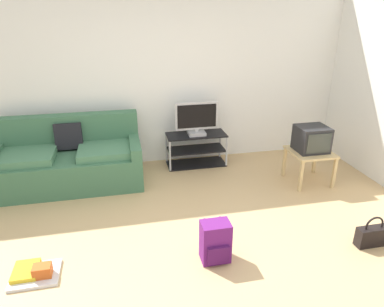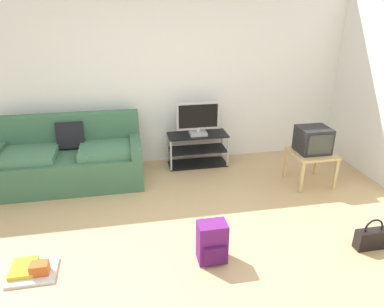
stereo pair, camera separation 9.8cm
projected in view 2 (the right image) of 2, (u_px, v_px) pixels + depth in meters
The scene contains 10 objects.
ground_plane at pixel (176, 258), 3.44m from camera, with size 9.00×9.80×0.02m, color tan.
wall_back at pixel (150, 75), 5.13m from camera, with size 9.00×0.10×2.70m, color white.
couch at pixel (71, 160), 4.80m from camera, with size 1.93×0.86×0.91m.
tv_stand at pixel (197, 149), 5.39m from camera, with size 0.90×0.39×0.50m.
flat_tv at pixel (198, 119), 5.17m from camera, with size 0.64×0.22×0.50m.
side_table at pixel (311, 157), 4.76m from camera, with size 0.55×0.55×0.46m.
crt_tv at pixel (313, 140), 4.68m from camera, with size 0.41×0.37×0.34m.
backpack at pixel (212, 242), 3.33m from camera, with size 0.28×0.27×0.41m.
handbag at pixel (371, 238), 3.53m from camera, with size 0.33×0.11×0.34m.
floor_tray at pixel (32, 270), 3.21m from camera, with size 0.42×0.35×0.14m.
Camera 2 is at (-0.37, -2.75, 2.27)m, focal length 32.64 mm.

